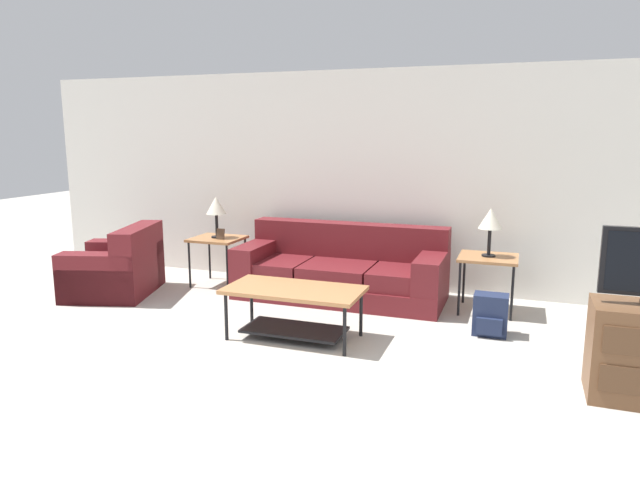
# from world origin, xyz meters

# --- Properties ---
(ground_plane) EXTENTS (24.00, 24.00, 0.00)m
(ground_plane) POSITION_xyz_m (0.00, 0.00, 0.00)
(ground_plane) COLOR #B2ADA3
(wall_back) EXTENTS (8.83, 0.06, 2.60)m
(wall_back) POSITION_xyz_m (0.00, 3.76, 1.30)
(wall_back) COLOR silver
(wall_back) RESTS_ON ground_plane
(couch) EXTENTS (2.34, 0.96, 0.82)m
(couch) POSITION_xyz_m (-0.02, 3.13, 0.29)
(couch) COLOR maroon
(couch) RESTS_ON ground_plane
(armchair) EXTENTS (1.14, 1.24, 0.80)m
(armchair) POSITION_xyz_m (-2.54, 2.39, 0.29)
(armchair) COLOR maroon
(armchair) RESTS_ON ground_plane
(coffee_table) EXTENTS (1.25, 0.63, 0.48)m
(coffee_table) POSITION_xyz_m (-0.02, 1.71, 0.35)
(coffee_table) COLOR #A87042
(coffee_table) RESTS_ON ground_plane
(side_table_left) EXTENTS (0.60, 0.55, 0.60)m
(side_table_left) POSITION_xyz_m (-1.62, 3.13, 0.54)
(side_table_left) COLOR #A87042
(side_table_left) RESTS_ON ground_plane
(side_table_right) EXTENTS (0.60, 0.55, 0.60)m
(side_table_right) POSITION_xyz_m (1.59, 3.13, 0.54)
(side_table_right) COLOR #A87042
(side_table_right) RESTS_ON ground_plane
(table_lamp_left) EXTENTS (0.24, 0.24, 0.51)m
(table_lamp_left) POSITION_xyz_m (-1.62, 3.13, 0.98)
(table_lamp_left) COLOR black
(table_lamp_left) RESTS_ON side_table_left
(table_lamp_right) EXTENTS (0.24, 0.24, 0.51)m
(table_lamp_right) POSITION_xyz_m (1.59, 3.13, 0.98)
(table_lamp_right) COLOR black
(table_lamp_right) RESTS_ON side_table_right
(backpack) EXTENTS (0.31, 0.29, 0.39)m
(backpack) POSITION_xyz_m (1.67, 2.41, 0.19)
(backpack) COLOR #1E2847
(backpack) RESTS_ON ground_plane
(picture_frame) EXTENTS (0.10, 0.04, 0.13)m
(picture_frame) POSITION_xyz_m (-1.53, 3.05, 0.66)
(picture_frame) COLOR #4C3828
(picture_frame) RESTS_ON side_table_left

